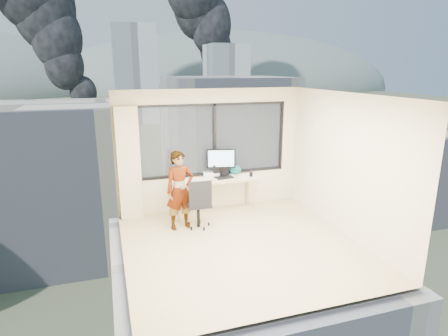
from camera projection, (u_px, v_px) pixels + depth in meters
name	position (u px, v px, depth m)	size (l,w,h in m)	color
floor	(241.00, 245.00, 6.56)	(4.00, 4.00, 0.01)	#C7B581
ceiling	(243.00, 95.00, 5.89)	(4.00, 4.00, 0.01)	white
wall_front	(301.00, 219.00, 4.39)	(4.00, 0.01, 2.60)	beige
wall_left	(118.00, 185.00, 5.64)	(0.01, 4.00, 2.60)	beige
wall_right	(345.00, 165.00, 6.81)	(0.01, 4.00, 2.60)	beige
window_wall	(212.00, 140.00, 8.02)	(3.30, 0.16, 1.55)	black
curtain	(129.00, 164.00, 7.49)	(0.45, 0.14, 2.30)	beige
desk	(215.00, 195.00, 7.99)	(1.80, 0.60, 0.75)	tan
chair	(198.00, 202.00, 7.21)	(0.51, 0.51, 1.01)	black
person	(180.00, 190.00, 7.11)	(0.56, 0.36, 1.52)	#2D2D33
monitor	(221.00, 162.00, 7.99)	(0.62, 0.13, 0.62)	black
game_console	(211.00, 174.00, 8.09)	(0.33, 0.27, 0.08)	white
laptop	(224.00, 172.00, 7.94)	(0.37, 0.39, 0.24)	black
cellphone	(190.00, 182.00, 7.64)	(0.10, 0.04, 0.01)	black
pen_cup	(251.00, 174.00, 8.05)	(0.08, 0.08, 0.09)	black
handbag	(236.00, 170.00, 8.21)	(0.27, 0.14, 0.21)	#0C4D46
exterior_ground	(112.00, 123.00, 120.66)	(400.00, 400.00, 0.04)	#515B3D
near_bldg_a	(30.00, 184.00, 33.36)	(16.00, 12.00, 14.00)	beige
near_bldg_b	(226.00, 143.00, 46.61)	(14.00, 13.00, 16.00)	beige
near_bldg_c	(399.00, 175.00, 43.45)	(12.00, 10.00, 10.00)	beige
far_tower_b	(135.00, 75.00, 119.12)	(13.00, 13.00, 30.00)	silver
far_tower_c	(226.00, 78.00, 148.88)	(15.00, 15.00, 26.00)	silver
hill_b	(223.00, 88.00, 334.05)	(300.00, 220.00, 96.00)	slate
tree_b	(205.00, 249.00, 26.76)	(7.60, 7.60, 9.00)	#264F1A
tree_c	(290.00, 157.00, 52.15)	(8.40, 8.40, 10.00)	#264F1A
smoke_plume_b	(227.00, 14.00, 172.19)	(30.00, 18.00, 70.00)	black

